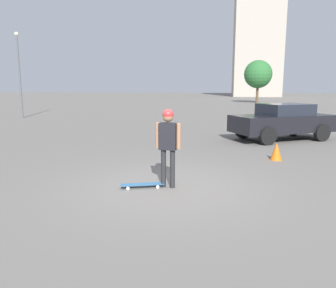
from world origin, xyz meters
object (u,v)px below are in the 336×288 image
object	(u,v)px
skateboard	(142,185)
traffic_cone	(276,151)
car_parked_near	(283,121)
person	(168,138)

from	to	relation	value
skateboard	traffic_cone	world-z (taller)	traffic_cone
skateboard	car_parked_near	xyz separation A→B (m)	(-7.34, 4.32, 0.73)
person	skateboard	xyz separation A→B (m)	(0.12, -0.56, -1.05)
skateboard	traffic_cone	xyz separation A→B (m)	(-3.33, 3.42, 0.20)
skateboard	car_parked_near	size ratio (longest dim) A/B	0.21
car_parked_near	traffic_cone	bearing A→B (deg)	49.30
skateboard	traffic_cone	size ratio (longest dim) A/B	1.81
car_parked_near	person	bearing A→B (deg)	34.41
person	traffic_cone	bearing A→B (deg)	55.49
car_parked_near	traffic_cone	world-z (taller)	car_parked_near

